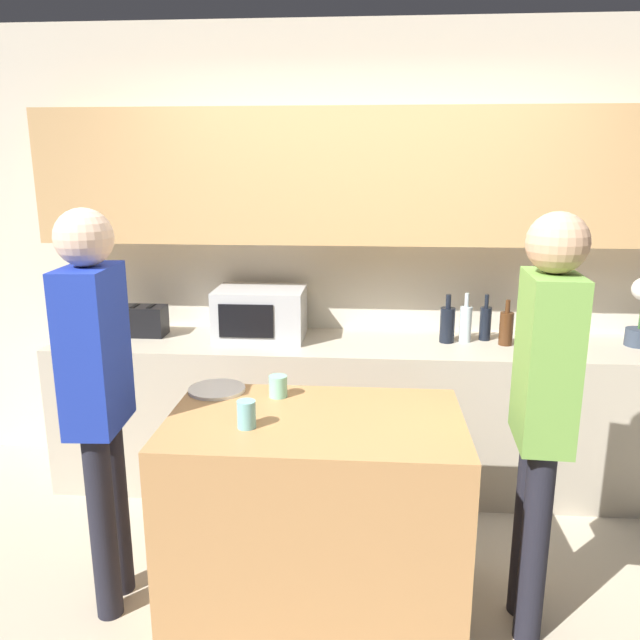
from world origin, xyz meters
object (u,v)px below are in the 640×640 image
object	(u,v)px
cup_0	(278,386)
person_left	(544,393)
toaster	(144,321)
bottle_1	(466,323)
plate_on_island	(217,389)
person_center	(97,380)
bottle_0	(447,324)
cup_1	(246,414)
microwave	(260,313)
bottle_2	(485,323)
bottle_4	(532,330)
bottle_3	(506,328)

from	to	relation	value
cup_0	person_left	world-z (taller)	person_left
toaster	bottle_1	world-z (taller)	bottle_1
plate_on_island	person_left	bearing A→B (deg)	-13.49
toaster	plate_on_island	distance (m)	1.13
bottle_1	person_center	bearing A→B (deg)	-143.29
bottle_0	cup_1	xyz separation A→B (m)	(-0.93, -1.29, -0.05)
bottle_0	person_center	distance (m)	1.98
microwave	bottle_0	xyz separation A→B (m)	(1.10, -0.01, -0.04)
bottle_1	microwave	bearing A→B (deg)	-179.49
bottle_2	person_center	xyz separation A→B (m)	(-1.79, -1.29, 0.05)
microwave	bottle_1	bearing A→B (deg)	0.51
toaster	bottle_4	bearing A→B (deg)	-3.78
cup_0	person_center	size ratio (longest dim) A/B	0.06
cup_1	microwave	bearing A→B (deg)	97.28
microwave	cup_1	bearing A→B (deg)	-82.72
cup_0	cup_1	bearing A→B (deg)	-102.48
bottle_3	cup_0	size ratio (longest dim) A/B	2.73
bottle_1	bottle_3	xyz separation A→B (m)	(0.22, -0.05, -0.01)
cup_1	bottle_2	bearing A→B (deg)	49.50
bottle_0	plate_on_island	bearing A→B (deg)	-141.82
bottle_3	cup_0	xyz separation A→B (m)	(-1.18, -0.92, -0.05)
toaster	plate_on_island	bearing A→B (deg)	-53.84
microwave	toaster	world-z (taller)	microwave
bottle_4	bottle_0	bearing A→B (deg)	162.49
bottle_1	bottle_4	xyz separation A→B (m)	(0.34, -0.16, 0.01)
cup_0	person_center	distance (m)	0.76
toaster	bottle_3	size ratio (longest dim) A/B	0.98
microwave	bottle_4	world-z (taller)	bottle_4
bottle_3	bottle_4	bearing A→B (deg)	-44.01
microwave	plate_on_island	size ratio (longest dim) A/B	2.00
bottle_0	bottle_2	world-z (taller)	bottle_0
bottle_3	person_left	distance (m)	1.20
cup_0	cup_1	xyz separation A→B (m)	(-0.08, -0.34, 0.01)
bottle_0	cup_0	world-z (taller)	bottle_0
bottle_1	cup_0	size ratio (longest dim) A/B	2.99
bottle_4	cup_0	bearing A→B (deg)	-148.12
bottle_3	toaster	bearing A→B (deg)	178.97
plate_on_island	microwave	bearing A→B (deg)	86.93
microwave	bottle_0	world-z (taller)	microwave
microwave	bottle_2	world-z (taller)	microwave
bottle_1	cup_0	world-z (taller)	bottle_1
bottle_1	plate_on_island	bearing A→B (deg)	-143.74
toaster	bottle_3	distance (m)	2.14
person_left	toaster	bearing A→B (deg)	62.23
bottle_1	person_left	world-z (taller)	person_left
microwave	cup_0	bearing A→B (deg)	-75.79
person_center	bottle_2	bearing A→B (deg)	122.51
bottle_2	person_center	distance (m)	2.20
person_left	person_center	size ratio (longest dim) A/B	1.00
bottle_1	cup_0	distance (m)	1.36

